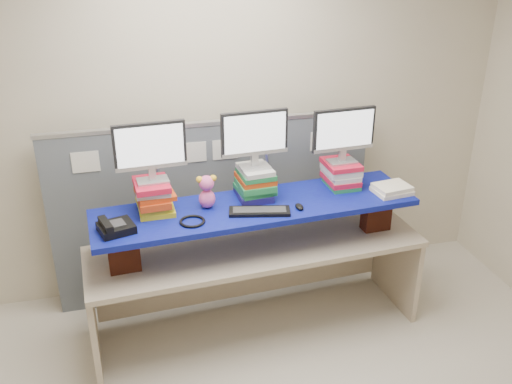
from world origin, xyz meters
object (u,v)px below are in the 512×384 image
object	(u,v)px
desk	(256,262)
blue_board	(256,207)
monitor_center	(255,136)
keyboard	(260,211)
desk_phone	(115,227)
monitor_left	(150,149)
monitor_right	(344,132)

from	to	relation	value
desk	blue_board	size ratio (longest dim) A/B	1.09
monitor_center	keyboard	bearing A→B (deg)	-99.90
monitor_center	keyboard	size ratio (longest dim) A/B	1.09
blue_board	desk_phone	bearing A→B (deg)	-174.38
desk	keyboard	size ratio (longest dim) A/B	5.67
blue_board	monitor_center	world-z (taller)	monitor_center
keyboard	desk	bearing A→B (deg)	99.11
monitor_left	monitor_center	distance (m)	0.73
desk_phone	keyboard	bearing A→B (deg)	-14.13
desk	keyboard	world-z (taller)	keyboard
desk_phone	monitor_right	bearing A→B (deg)	-5.11
desk	monitor_center	distance (m)	0.96
blue_board	monitor_center	xyz separation A→B (m)	(0.02, 0.12, 0.49)
blue_board	monitor_right	xyz separation A→B (m)	(0.71, 0.16, 0.45)
blue_board	desk_phone	distance (m)	1.00
monitor_left	keyboard	xyz separation A→B (m)	(0.70, -0.21, -0.45)
monitor_right	desk_phone	bearing A→B (deg)	-172.78
desk	monitor_center	size ratio (longest dim) A/B	5.21
blue_board	monitor_right	size ratio (longest dim) A/B	4.80
desk	keyboard	xyz separation A→B (m)	(-0.01, -0.13, 0.49)
blue_board	monitor_left	size ratio (longest dim) A/B	4.80
keyboard	monitor_right	bearing A→B (deg)	34.75
monitor_left	monitor_center	xyz separation A→B (m)	(0.72, 0.04, 0.01)
monitor_right	monitor_center	bearing A→B (deg)	-180.00
monitor_center	monitor_right	xyz separation A→B (m)	(0.69, 0.04, -0.04)
blue_board	monitor_left	world-z (taller)	monitor_left
monitor_right	desk_phone	distance (m)	1.76
monitor_center	keyboard	xyz separation A→B (m)	(-0.03, -0.25, -0.46)
monitor_center	desk_phone	size ratio (longest dim) A/B	1.84
monitor_center	desk_phone	distance (m)	1.13
monitor_left	keyboard	size ratio (longest dim) A/B	1.09
blue_board	monitor_left	distance (m)	0.86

